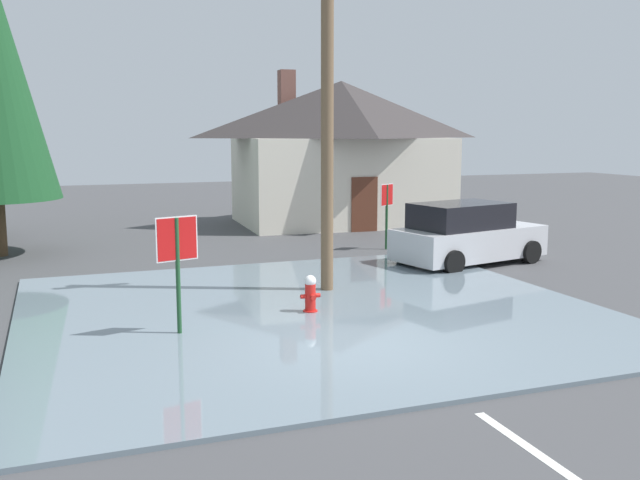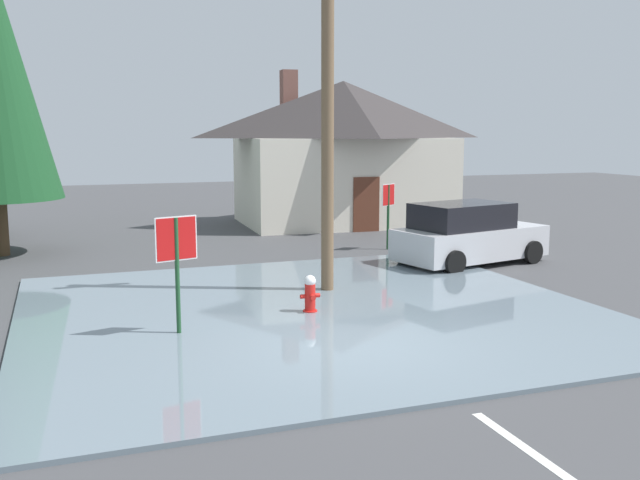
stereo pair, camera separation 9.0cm
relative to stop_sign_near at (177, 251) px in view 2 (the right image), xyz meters
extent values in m
cube|color=#424244|center=(2.74, -1.65, -1.61)|extent=(80.00, 80.00, 0.10)
cube|color=slate|center=(2.80, 0.76, -1.52)|extent=(11.34, 10.57, 0.08)
cube|color=silver|center=(2.02, -3.86, -1.55)|extent=(3.25, 0.49, 0.01)
cube|color=silver|center=(3.04, -6.51, -1.55)|extent=(0.22, 3.28, 0.01)
cylinder|color=#1E4C28|center=(0.00, 0.00, -0.48)|extent=(0.08, 0.08, 2.15)
cube|color=white|center=(0.00, 0.00, 0.23)|extent=(0.76, 0.24, 0.79)
cube|color=red|center=(0.00, 0.00, 0.23)|extent=(0.72, 0.23, 0.74)
cylinder|color=red|center=(2.71, 0.63, -1.51)|extent=(0.29, 0.29, 0.10)
cylinder|color=red|center=(2.71, 0.63, -1.19)|extent=(0.21, 0.21, 0.53)
sphere|color=white|center=(2.71, 0.63, -0.86)|extent=(0.23, 0.23, 0.23)
cylinder|color=red|center=(2.56, 0.63, -1.16)|extent=(0.10, 0.09, 0.09)
cylinder|color=red|center=(2.87, 0.63, -1.16)|extent=(0.10, 0.09, 0.09)
cylinder|color=red|center=(2.71, 0.47, -1.16)|extent=(0.11, 0.10, 0.11)
cylinder|color=brown|center=(3.75, 2.37, 2.36)|extent=(0.28, 0.28, 7.83)
cylinder|color=#1E4C28|center=(7.65, 7.33, -0.55)|extent=(0.08, 0.08, 2.02)
cube|color=white|center=(7.65, 7.33, 0.15)|extent=(0.58, 0.37, 0.67)
cube|color=red|center=(7.65, 7.33, 0.15)|extent=(0.55, 0.36, 0.63)
cube|color=silver|center=(8.75, 13.78, 0.14)|extent=(8.11, 5.66, 3.38)
pyramid|color=#332D2D|center=(8.75, 13.78, 2.92)|extent=(8.76, 6.11, 2.20)
cube|color=brown|center=(6.85, 14.83, 3.47)|extent=(0.63, 0.63, 1.98)
cube|color=#592D1E|center=(8.60, 11.15, -0.56)|extent=(1.00, 0.12, 2.00)
cube|color=silver|center=(8.75, 4.36, -0.96)|extent=(4.61, 2.75, 0.84)
cube|color=black|center=(8.41, 4.28, -0.19)|extent=(2.88, 2.16, 0.69)
cylinder|color=black|center=(9.98, 5.59, -1.24)|extent=(0.67, 0.35, 0.64)
cylinder|color=black|center=(10.38, 3.77, -1.24)|extent=(0.67, 0.35, 0.64)
cylinder|color=black|center=(7.11, 4.95, -1.24)|extent=(0.67, 0.35, 0.64)
cylinder|color=black|center=(7.52, 3.13, -1.24)|extent=(0.67, 0.35, 0.64)
cylinder|color=#4C3823|center=(-3.57, 10.30, -0.72)|extent=(0.47, 0.47, 1.68)
camera|label=1|loc=(-1.98, -12.42, 2.10)|focal=39.92mm
camera|label=2|loc=(-1.90, -12.45, 2.10)|focal=39.92mm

